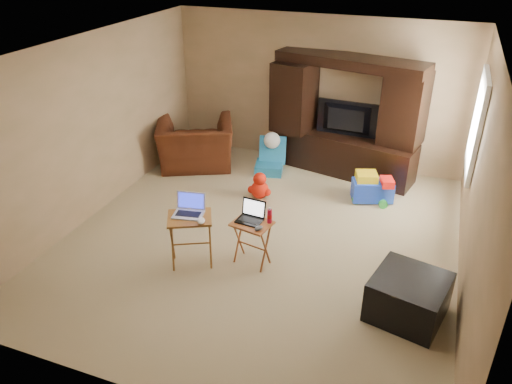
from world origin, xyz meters
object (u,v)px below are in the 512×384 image
at_px(laptop_left, 188,207).
at_px(tray_table_right, 252,243).
at_px(child_rocker, 269,156).
at_px(mouse_left, 201,221).
at_px(television, 346,120).
at_px(push_toy, 373,187).
at_px(mouse_right, 259,228).
at_px(recliner, 196,144).
at_px(entertainment_center, 346,117).
at_px(plush_toy, 260,185).
at_px(water_bottle, 270,216).
at_px(ottoman, 408,297).
at_px(tray_table_left, 191,241).
at_px(laptop_right, 249,213).

bearing_deg(laptop_left, tray_table_right, 8.27).
xyz_separation_m(child_rocker, mouse_left, (0.16, -2.85, 0.40)).
distance_m(television, mouse_left, 3.45).
height_order(push_toy, mouse_right, mouse_right).
distance_m(recliner, laptop_left, 2.86).
relative_size(entertainment_center, plush_toy, 5.61).
relative_size(plush_toy, laptop_left, 1.21).
xyz_separation_m(television, mouse_left, (-0.99, -3.30, -0.24)).
bearing_deg(mouse_left, television, 73.37).
relative_size(recliner, water_bottle, 6.98).
bearing_deg(ottoman, recliner, 145.74).
xyz_separation_m(entertainment_center, laptop_left, (-1.21, -3.23, -0.18)).
xyz_separation_m(entertainment_center, mouse_right, (-0.36, -3.11, -0.37)).
height_order(tray_table_left, mouse_right, tray_table_left).
bearing_deg(laptop_right, television, 84.81).
bearing_deg(water_bottle, mouse_left, -148.40).
xyz_separation_m(entertainment_center, tray_table_left, (-1.18, -3.26, -0.64)).
height_order(mouse_left, mouse_right, mouse_left).
distance_m(laptop_right, mouse_right, 0.24).
relative_size(laptop_left, laptop_right, 1.16).
distance_m(child_rocker, plush_toy, 0.91).
distance_m(television, laptop_left, 3.42).
height_order(child_rocker, tray_table_right, child_rocker).
bearing_deg(television, push_toy, 131.06).
height_order(television, child_rocker, television).
distance_m(tray_table_right, laptop_right, 0.41).
bearing_deg(mouse_left, entertainment_center, 73.53).
distance_m(television, recliner, 2.56).
height_order(push_toy, tray_table_left, tray_table_left).
distance_m(plush_toy, ottoman, 3.06).
distance_m(tray_table_right, water_bottle, 0.43).
xyz_separation_m(tray_table_left, laptop_right, (0.65, 0.30, 0.36)).
xyz_separation_m(recliner, ottoman, (3.82, -2.61, -0.17)).
distance_m(ottoman, tray_table_right, 1.92).
height_order(tray_table_left, tray_table_right, tray_table_left).
bearing_deg(entertainment_center, television, -77.68).
height_order(television, recliner, television).
height_order(laptop_left, laptop_right, laptop_left).
height_order(recliner, child_rocker, recliner).
xyz_separation_m(recliner, mouse_right, (2.06, -2.44, 0.20)).
xyz_separation_m(plush_toy, mouse_left, (0.00, -1.96, 0.49)).
bearing_deg(mouse_right, plush_toy, 109.86).
height_order(laptop_right, mouse_right, laptop_right).
distance_m(laptop_left, mouse_right, 0.88).
bearing_deg(plush_toy, laptop_left, -96.73).
distance_m(laptop_left, laptop_right, 0.73).
relative_size(television, tray_table_left, 1.47).
bearing_deg(child_rocker, tray_table_right, -88.72).
distance_m(child_rocker, mouse_right, 2.76).
distance_m(ottoman, tray_table_left, 2.58).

